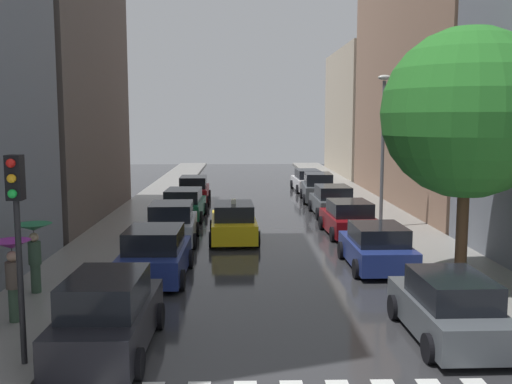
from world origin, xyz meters
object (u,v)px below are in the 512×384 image
Objects in this scene: parked_car_right_sixth at (307,181)px; parked_car_right_third at (349,219)px; parked_car_left_third at (172,224)px; parked_car_right_fourth at (332,201)px; traffic_light_left_corner at (16,213)px; lamp_post_right at (383,141)px; parked_car_left_fourth at (184,205)px; parked_car_right_fifth at (318,188)px; parked_car_right_nearest at (449,309)px; pedestrian_near_tree at (13,265)px; parked_car_left_second at (155,255)px; parked_car_right_second at (377,247)px; taxi_midroad at (234,223)px; parked_car_left_nearest at (108,316)px; street_tree_right at (467,113)px; parked_car_left_fifth at (194,191)px; pedestrian_by_kerb at (34,242)px.

parked_car_right_third is at bearing 177.43° from parked_car_right_sixth.
parked_car_left_third is 0.95× the size of parked_car_right_fourth.
lamp_post_right reaches higher than traffic_light_left_corner.
parked_car_right_fifth reaches higher than parked_car_left_fourth.
traffic_light_left_corner is at bearing 160.27° from parked_car_right_sixth.
pedestrian_near_tree is at bearing 83.30° from parked_car_right_nearest.
parked_car_left_second is 5.58m from parked_car_left_third.
parked_car_right_second is at bearing -121.50° from parked_car_left_third.
parked_car_left_second reaches higher than parked_car_right_sixth.
traffic_light_left_corner is (-9.33, -1.49, 2.54)m from parked_car_right_nearest.
taxi_midroad reaches higher than parked_car_right_fourth.
parked_car_left_nearest is 10.50m from parked_car_right_second.
traffic_light_left_corner reaches higher than parked_car_left_third.
parked_car_right_fourth is at bearing -31.42° from parked_car_left_second.
parked_car_left_third is 0.95× the size of traffic_light_left_corner.
parked_car_right_fifth reaches higher than parked_car_right_fourth.
street_tree_right reaches higher than taxi_midroad.
parked_car_left_nearest is at bearing 93.42° from parked_car_right_nearest.
parked_car_left_fifth is (0.03, 5.89, 0.03)m from parked_car_left_fourth.
lamp_post_right is at bearing -48.37° from parked_car_left_second.
pedestrian_near_tree is (-5.30, -10.35, 0.83)m from taxi_midroad.
parked_car_right_second is at bearing 132.92° from street_tree_right.
parked_car_left_third reaches higher than parked_car_left_fifth.
parked_car_right_nearest is 12.53m from taxi_midroad.
parked_car_right_fifth is (7.79, 0.50, 0.06)m from parked_car_left_fifth.
parked_car_left_third is at bearing -171.26° from pedestrian_near_tree.
parked_car_left_second is at bearing 158.97° from parked_car_right_fifth.
parked_car_right_third is at bearing 17.06° from pedestrian_by_kerb.
pedestrian_near_tree reaches higher than parked_car_left_second.
parked_car_left_nearest is 1.00× the size of parked_car_right_fourth.
parked_car_left_fifth is at bearing 10.92° from taxi_midroad.
street_tree_right is at bearing -168.28° from parked_car_right_third.
parked_car_left_second is 0.96× the size of parked_car_left_fifth.
parked_car_left_fifth is 11.54m from taxi_midroad.
taxi_midroad reaches higher than parked_car_left_second.
parked_car_right_sixth is at bearing -17.64° from parked_car_left_second.
parked_car_right_fifth is 22.43m from pedestrian_by_kerb.
parked_car_left_second is at bearing -0.85° from parked_car_left_nearest.
parked_car_left_third is at bearing 82.81° from traffic_light_left_corner.
traffic_light_left_corner reaches higher than pedestrian_near_tree.
parked_car_left_second is 6.51m from taxi_midroad.
pedestrian_near_tree is at bearing -104.68° from pedestrian_by_kerb.
lamp_post_right is at bearing -58.17° from parked_car_right_third.
parked_car_left_nearest reaches higher than parked_car_left_fifth.
parked_car_left_nearest is 7.83m from parked_car_right_nearest.
parked_car_left_nearest is 17.34m from parked_car_left_fourth.
parked_car_right_fifth is 1.01× the size of traffic_light_left_corner.
parked_car_left_fourth is at bearing 144.05° from parked_car_right_sixth.
lamp_post_right is (9.31, 8.14, 3.39)m from parked_car_left_second.
parked_car_left_third is at bearing 1.69° from parked_car_left_second.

